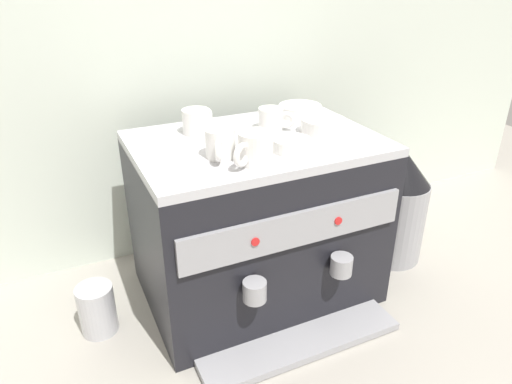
% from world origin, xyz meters
% --- Properties ---
extents(ground_plane, '(4.00, 4.00, 0.00)m').
position_xyz_m(ground_plane, '(0.00, 0.00, 0.00)').
color(ground_plane, '#9E998E').
extents(tiled_backsplash_wall, '(2.80, 0.03, 1.05)m').
position_xyz_m(tiled_backsplash_wall, '(0.00, 0.35, 0.52)').
color(tiled_backsplash_wall, silver).
rests_on(tiled_backsplash_wall, ground_plane).
extents(espresso_machine, '(0.63, 0.55, 0.47)m').
position_xyz_m(espresso_machine, '(0.00, -0.00, 0.23)').
color(espresso_machine, black).
rests_on(espresso_machine, ground_plane).
extents(ceramic_cup_0, '(0.09, 0.08, 0.06)m').
position_xyz_m(ceramic_cup_0, '(0.07, 0.05, 0.50)').
color(ceramic_cup_0, white).
rests_on(ceramic_cup_0, espresso_machine).
extents(ceramic_cup_1, '(0.11, 0.09, 0.07)m').
position_xyz_m(ceramic_cup_1, '(-0.07, -0.14, 0.51)').
color(ceramic_cup_1, white).
rests_on(ceramic_cup_1, espresso_machine).
extents(ceramic_cup_2, '(0.07, 0.10, 0.07)m').
position_xyz_m(ceramic_cup_2, '(-0.13, -0.08, 0.51)').
color(ceramic_cup_2, white).
rests_on(ceramic_cup_2, espresso_machine).
extents(ceramic_cup_3, '(0.10, 0.08, 0.07)m').
position_xyz_m(ceramic_cup_3, '(-0.12, 0.11, 0.50)').
color(ceramic_cup_3, white).
rests_on(ceramic_cup_3, espresso_machine).
extents(ceramic_bowl_0, '(0.09, 0.09, 0.03)m').
position_xyz_m(ceramic_bowl_0, '(0.04, -0.11, 0.49)').
color(ceramic_bowl_0, white).
rests_on(ceramic_bowl_0, espresso_machine).
extents(ceramic_bowl_1, '(0.12, 0.12, 0.04)m').
position_xyz_m(ceramic_bowl_1, '(0.18, -0.03, 0.49)').
color(ceramic_bowl_1, white).
rests_on(ceramic_bowl_1, espresso_machine).
extents(ceramic_bowl_2, '(0.13, 0.13, 0.03)m').
position_xyz_m(ceramic_bowl_2, '(0.20, 0.13, 0.49)').
color(ceramic_bowl_2, white).
rests_on(ceramic_bowl_2, espresso_machine).
extents(coffee_grinder, '(0.18, 0.18, 0.38)m').
position_xyz_m(coffee_grinder, '(0.48, -0.04, 0.19)').
color(coffee_grinder, '#939399').
rests_on(coffee_grinder, ground_plane).
extents(milk_pitcher, '(0.09, 0.09, 0.14)m').
position_xyz_m(milk_pitcher, '(-0.45, 0.01, 0.07)').
color(milk_pitcher, '#B7B7BC').
rests_on(milk_pitcher, ground_plane).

